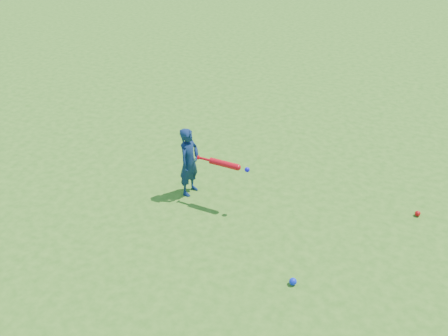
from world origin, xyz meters
name	(u,v)px	position (x,y,z in m)	size (l,w,h in m)	color
ground	(152,194)	(0.00, 0.00, 0.00)	(80.00, 80.00, 0.00)	#366F1A
child	(189,162)	(0.47, 0.22, 0.47)	(0.34, 0.23, 0.94)	#11244F
ground_ball_red	(418,213)	(3.34, 0.75, 0.04)	(0.07, 0.07, 0.07)	red
ground_ball_blue	(293,281)	(2.18, -0.96, 0.04)	(0.08, 0.08, 0.08)	#0D26EB
bat_swing	(226,164)	(1.02, 0.13, 0.60)	(0.71, 0.12, 0.08)	red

